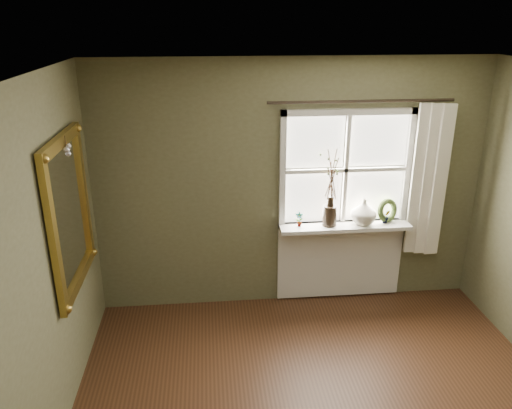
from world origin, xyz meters
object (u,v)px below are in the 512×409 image
at_px(dark_jug, 330,216).
at_px(wreath, 387,213).
at_px(cream_vase, 364,212).
at_px(gilt_mirror, 70,213).

distance_m(dark_jug, wreath, 0.62).
distance_m(cream_vase, wreath, 0.27).
relative_size(dark_jug, wreath, 0.84).
bearing_deg(gilt_mirror, dark_jug, 18.72).
bearing_deg(gilt_mirror, cream_vase, 16.39).
distance_m(cream_vase, gilt_mirror, 2.85).
xyz_separation_m(dark_jug, wreath, (0.62, 0.04, -0.01)).
relative_size(wreath, gilt_mirror, 0.20).
relative_size(cream_vase, wreath, 1.06).
xyz_separation_m(dark_jug, cream_vase, (0.36, 0.00, 0.03)).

